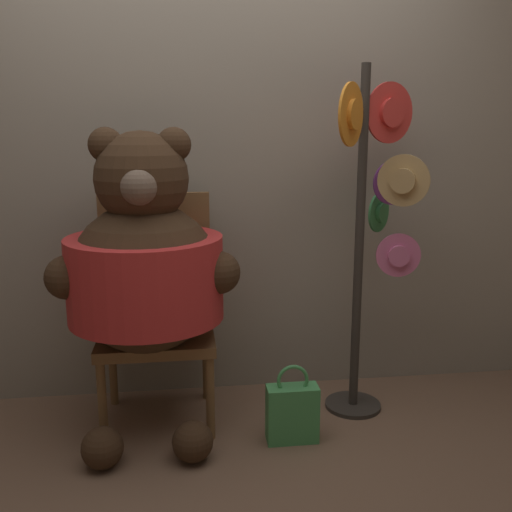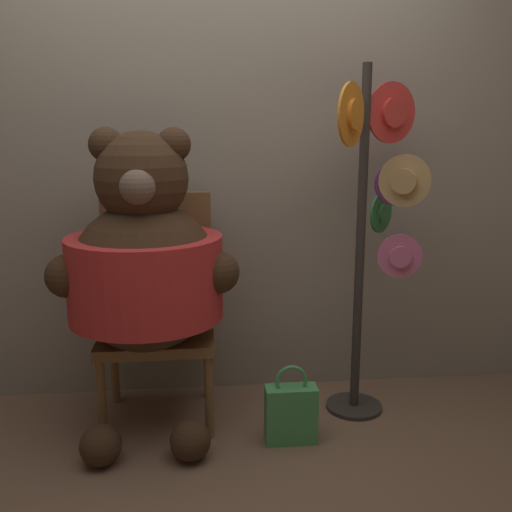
{
  "view_description": "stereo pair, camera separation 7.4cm",
  "coord_description": "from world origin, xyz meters",
  "px_view_note": "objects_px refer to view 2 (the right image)",
  "views": [
    {
      "loc": [
        -0.14,
        -2.28,
        1.38
      ],
      "look_at": [
        0.2,
        0.27,
        0.81
      ],
      "focal_mm": 40.0,
      "sensor_mm": 36.0,
      "label": 1
    },
    {
      "loc": [
        -0.06,
        -2.28,
        1.38
      ],
      "look_at": [
        0.2,
        0.27,
        0.81
      ],
      "focal_mm": 40.0,
      "sensor_mm": 36.0,
      "label": 2
    }
  ],
  "objects_px": {
    "teddy_bear": "(145,267)",
    "handbag_on_ground": "(291,413)",
    "chair": "(157,304)",
    "hat_display_rack": "(376,216)"
  },
  "relations": [
    {
      "from": "teddy_bear",
      "to": "handbag_on_ground",
      "type": "xyz_separation_m",
      "value": [
        0.64,
        -0.19,
        -0.64
      ]
    },
    {
      "from": "handbag_on_ground",
      "to": "teddy_bear",
      "type": "bearing_deg",
      "value": 163.07
    },
    {
      "from": "chair",
      "to": "teddy_bear",
      "type": "xyz_separation_m",
      "value": [
        -0.03,
        -0.17,
        0.23
      ]
    },
    {
      "from": "hat_display_rack",
      "to": "handbag_on_ground",
      "type": "relative_size",
      "value": 4.57
    },
    {
      "from": "chair",
      "to": "hat_display_rack",
      "type": "xyz_separation_m",
      "value": [
        1.04,
        -0.1,
        0.43
      ]
    },
    {
      "from": "chair",
      "to": "handbag_on_ground",
      "type": "relative_size",
      "value": 2.96
    },
    {
      "from": "chair",
      "to": "teddy_bear",
      "type": "relative_size",
      "value": 0.78
    },
    {
      "from": "chair",
      "to": "teddy_bear",
      "type": "distance_m",
      "value": 0.29
    },
    {
      "from": "chair",
      "to": "hat_display_rack",
      "type": "height_order",
      "value": "hat_display_rack"
    },
    {
      "from": "chair",
      "to": "hat_display_rack",
      "type": "distance_m",
      "value": 1.13
    }
  ]
}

